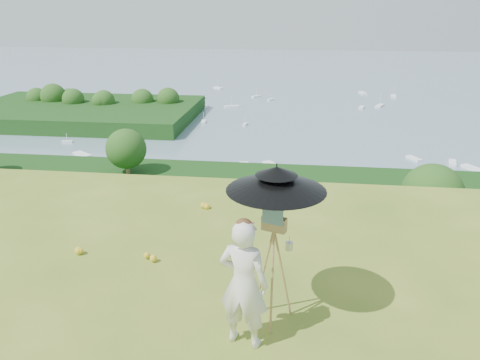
# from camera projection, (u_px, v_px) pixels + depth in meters

# --- Properties ---
(forest_slope) EXTENTS (140.00, 56.00, 22.00)m
(forest_slope) POSITION_uv_depth(u_px,v_px,m) (268.00, 351.00, 47.92)
(forest_slope) COLOR #123A0F
(forest_slope) RESTS_ON bay_water
(shoreline_tier) EXTENTS (170.00, 28.00, 8.00)m
(shoreline_tier) POSITION_uv_depth(u_px,v_px,m) (281.00, 235.00, 87.58)
(shoreline_tier) COLOR #6E6458
(shoreline_tier) RESTS_ON bay_water
(bay_water) EXTENTS (700.00, 700.00, 0.00)m
(bay_water) POSITION_uv_depth(u_px,v_px,m) (295.00, 86.00, 240.48)
(bay_water) COLOR #7393A5
(bay_water) RESTS_ON ground
(peninsula) EXTENTS (90.00, 60.00, 12.00)m
(peninsula) POSITION_uv_depth(u_px,v_px,m) (82.00, 105.00, 168.29)
(peninsula) COLOR #123A0F
(peninsula) RESTS_ON bay_water
(slope_trees) EXTENTS (110.00, 50.00, 6.00)m
(slope_trees) POSITION_uv_depth(u_px,v_px,m) (271.00, 228.00, 43.07)
(slope_trees) COLOR #245118
(slope_trees) RESTS_ON forest_slope
(harbor_town) EXTENTS (110.00, 22.00, 5.00)m
(harbor_town) POSITION_uv_depth(u_px,v_px,m) (282.00, 203.00, 85.33)
(harbor_town) COLOR beige
(harbor_town) RESTS_ON shoreline_tier
(moored_boats) EXTENTS (140.00, 140.00, 0.70)m
(moored_boats) POSITION_uv_depth(u_px,v_px,m) (257.00, 119.00, 168.26)
(moored_boats) COLOR white
(moored_boats) RESTS_ON bay_water
(painter) EXTENTS (0.71, 0.55, 1.73)m
(painter) POSITION_uv_depth(u_px,v_px,m) (244.00, 284.00, 5.72)
(painter) COLOR silver
(painter) RESTS_ON ground
(field_easel) EXTENTS (0.81, 0.81, 1.68)m
(field_easel) POSITION_uv_depth(u_px,v_px,m) (273.00, 266.00, 6.17)
(field_easel) COLOR olive
(field_easel) RESTS_ON ground
(sun_umbrella) EXTENTS (1.67, 1.67, 0.87)m
(sun_umbrella) POSITION_uv_depth(u_px,v_px,m) (276.00, 196.00, 5.85)
(sun_umbrella) COLOR black
(sun_umbrella) RESTS_ON field_easel
(painter_cap) EXTENTS (0.31, 0.33, 0.10)m
(painter_cap) POSITION_uv_depth(u_px,v_px,m) (244.00, 224.00, 5.43)
(painter_cap) COLOR #DC7C79
(painter_cap) RESTS_ON painter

